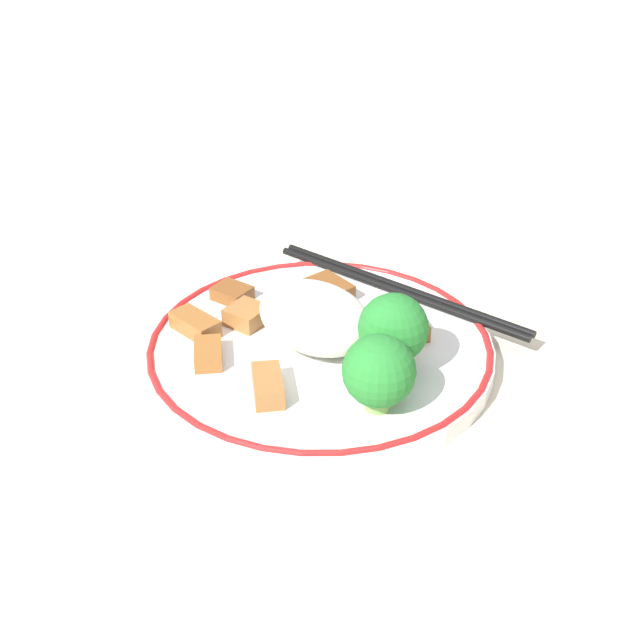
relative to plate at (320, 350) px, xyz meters
The scene contains 13 objects.
ground_plane 0.01m from the plate, ahead, with size 3.00×3.00×0.00m, color beige.
plate is the anchor object (origin of this frame).
rice_mound 0.03m from the plate, behind, with size 0.09×0.07×0.04m.
broccoli_back_left 0.09m from the plate, 13.22° to the right, with size 0.05×0.05×0.05m.
broccoli_back_center 0.07m from the plate, 14.90° to the left, with size 0.05×0.05×0.06m.
meat_near_front 0.07m from the plate, 69.30° to the right, with size 0.04×0.04×0.01m.
meat_near_left 0.07m from the plate, 135.40° to the left, with size 0.04×0.03×0.01m.
meat_near_right 0.06m from the plate, 157.19° to the right, with size 0.03×0.03×0.01m.
meat_near_back 0.06m from the plate, 62.98° to the left, with size 0.04×0.04×0.01m.
meat_on_rice_edge 0.08m from the plate, 114.63° to the right, with size 0.04×0.03×0.01m.
meat_mid_left 0.09m from the plate, 139.51° to the right, with size 0.04×0.02×0.01m.
meat_mid_right 0.09m from the plate, behind, with size 0.03×0.03×0.01m.
chopsticks 0.10m from the plate, 100.00° to the left, with size 0.22×0.06×0.01m.
Camera 1 is at (0.41, -0.34, 0.36)m, focal length 50.00 mm.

